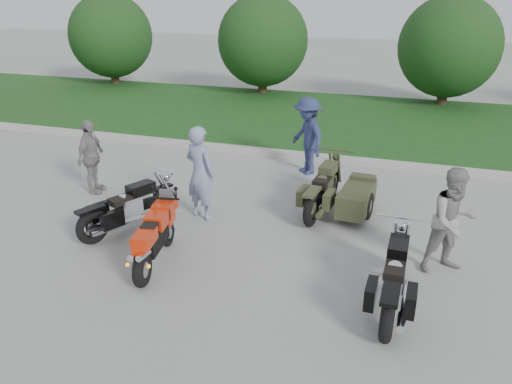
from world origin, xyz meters
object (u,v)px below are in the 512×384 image
(cruiser_left, at_px, (126,210))
(cruiser_sidecar, at_px, (342,195))
(person_grey, at_px, (453,221))
(person_denim, at_px, (307,136))
(person_stripe, at_px, (200,173))
(person_back, at_px, (91,157))
(cruiser_right, at_px, (394,281))
(sportbike_red, at_px, (154,237))

(cruiser_left, relative_size, cruiser_sidecar, 0.88)
(cruiser_sidecar, distance_m, person_grey, 2.51)
(person_denim, bearing_deg, person_grey, -1.49)
(cruiser_sidecar, relative_size, person_stripe, 1.25)
(cruiser_left, distance_m, person_back, 2.24)
(cruiser_sidecar, relative_size, person_back, 1.41)
(cruiser_sidecar, relative_size, person_denim, 1.24)
(person_back, bearing_deg, cruiser_right, -117.24)
(person_stripe, relative_size, person_denim, 0.99)
(sportbike_red, height_order, person_stripe, person_stripe)
(cruiser_right, bearing_deg, person_stripe, 153.72)
(cruiser_right, xyz_separation_m, cruiser_sidecar, (-1.18, 2.89, -0.03))
(cruiser_left, height_order, cruiser_right, cruiser_right)
(cruiser_left, bearing_deg, person_stripe, 67.06)
(cruiser_left, distance_m, cruiser_right, 4.89)
(person_denim, bearing_deg, sportbike_red, -56.35)
(cruiser_left, bearing_deg, person_grey, 28.19)
(cruiser_right, height_order, person_stripe, person_stripe)
(cruiser_left, relative_size, person_grey, 1.18)
(sportbike_red, xyz_separation_m, cruiser_left, (-1.11, 0.94, -0.09))
(person_denim, bearing_deg, cruiser_sidecar, -12.51)
(person_denim, bearing_deg, person_back, -98.78)
(cruiser_right, relative_size, person_grey, 1.31)
(cruiser_sidecar, xyz_separation_m, person_denim, (-1.20, 2.15, 0.51))
(cruiser_left, xyz_separation_m, person_stripe, (1.06, 0.98, 0.49))
(cruiser_left, xyz_separation_m, person_back, (-1.69, 1.42, 0.39))
(person_denim, bearing_deg, cruiser_left, -72.38)
(cruiser_right, distance_m, cruiser_sidecar, 3.12)
(cruiser_sidecar, xyz_separation_m, person_back, (-5.31, -0.51, 0.40))
(cruiser_right, bearing_deg, person_grey, 62.03)
(cruiser_left, bearing_deg, sportbike_red, -16.00)
(cruiser_right, distance_m, person_back, 6.92)
(person_stripe, distance_m, person_denim, 3.39)
(cruiser_left, distance_m, person_stripe, 1.53)
(sportbike_red, height_order, person_denim, person_denim)
(cruiser_right, bearing_deg, cruiser_left, 169.84)
(person_denim, relative_size, person_back, 1.14)
(cruiser_right, xyz_separation_m, person_back, (-6.48, 2.38, 0.37))
(cruiser_right, xyz_separation_m, person_stripe, (-3.74, 1.94, 0.47))
(cruiser_left, height_order, person_grey, person_grey)
(sportbike_red, relative_size, person_grey, 1.07)
(sportbike_red, xyz_separation_m, person_back, (-2.79, 2.36, 0.30))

